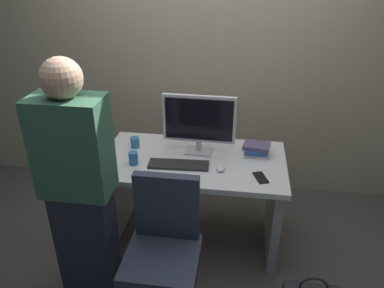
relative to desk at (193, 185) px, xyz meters
name	(u,v)px	position (x,y,z in m)	size (l,w,h in m)	color
ground_plane	(193,236)	(0.00, 0.00, -0.50)	(9.00, 9.00, 0.00)	#4C4742
wall_back	(208,30)	(0.00, 0.89, 1.00)	(6.40, 0.10, 3.00)	tan
desk	(193,185)	(0.00, 0.00, 0.00)	(1.36, 0.75, 0.73)	white
office_chair	(164,258)	(-0.08, -0.71, -0.07)	(0.52, 0.52, 0.94)	black
person_at_desk	(80,192)	(-0.57, -0.68, 0.34)	(0.40, 0.24, 1.64)	#262838
monitor	(199,121)	(0.03, 0.11, 0.49)	(0.54, 0.14, 0.46)	silver
keyboard	(179,165)	(-0.09, -0.11, 0.24)	(0.43, 0.13, 0.02)	#262626
mouse	(221,168)	(0.21, -0.13, 0.25)	(0.06, 0.10, 0.03)	white
cup_near_keyboard	(133,158)	(-0.41, -0.13, 0.28)	(0.07, 0.07, 0.10)	#3372B2
cup_by_monitor	(135,142)	(-0.47, 0.12, 0.27)	(0.07, 0.07, 0.08)	#3372B2
book_stack	(256,149)	(0.46, 0.13, 0.28)	(0.21, 0.17, 0.09)	white
cell_phone	(261,178)	(0.49, -0.20, 0.24)	(0.07, 0.14, 0.01)	black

